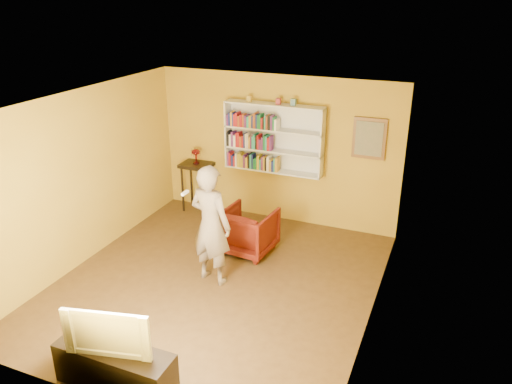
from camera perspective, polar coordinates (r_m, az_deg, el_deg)
room_shell at (r=7.05m, az=-4.78°, el=-3.41°), size 5.30×5.80×2.88m
bookshelf at (r=8.91m, az=2.16°, el=6.21°), size 1.80×0.29×1.23m
books_row_lower at (r=9.09m, az=-0.33°, el=3.51°), size 0.98×0.19×0.27m
books_row_middle at (r=8.99m, az=-0.66°, el=5.85°), size 0.86×0.19×0.27m
books_row_upper at (r=8.87m, az=-0.38°, el=8.13°), size 0.95×0.19×0.27m
ornament_left at (r=8.86m, az=-0.78°, el=10.60°), size 0.07×0.07×0.10m
ornament_centre at (r=8.67m, az=2.59°, el=10.32°), size 0.08×0.08×0.10m
ornament_right at (r=8.58m, az=4.31°, el=10.20°), size 0.08×0.08×0.11m
framed_painting at (r=8.51m, az=12.81°, el=5.98°), size 0.55×0.05×0.70m
console_table at (r=9.64m, az=-6.78°, el=2.32°), size 0.59×0.45×0.96m
ruby_lustre at (r=9.52m, az=-6.89°, el=4.42°), size 0.18×0.18×0.29m
armchair at (r=8.20m, az=-0.87°, el=-4.43°), size 0.87×0.89×0.75m
person at (r=7.21m, az=-5.19°, el=-3.77°), size 0.72×0.54×1.81m
game_remote at (r=6.81m, az=-8.11°, el=-0.10°), size 0.04×0.15×0.04m
tv_cabinet at (r=5.95m, az=-15.76°, el=-18.76°), size 1.35×0.41×0.48m
television at (r=5.63m, az=-16.32°, el=-14.80°), size 0.95×0.33×0.55m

